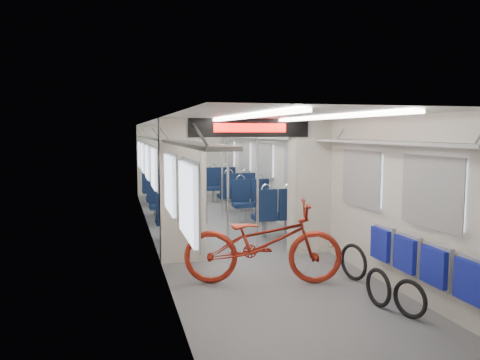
{
  "coord_description": "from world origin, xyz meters",
  "views": [
    {
      "loc": [
        -2.09,
        -9.38,
        2.09
      ],
      "look_at": [
        -0.0,
        -1.48,
        1.24
      ],
      "focal_mm": 35.0,
      "sensor_mm": 36.0,
      "label": 1
    }
  ],
  "objects_px": {
    "seat_bay_near_left": "(175,205)",
    "stanchion_near_left": "(228,186)",
    "bicycle": "(263,242)",
    "bike_hoop_b": "(378,289)",
    "bike_hoop_a": "(410,301)",
    "seat_bay_near_right": "(263,204)",
    "stanchion_far_left": "(190,171)",
    "bike_hoop_c": "(353,264)",
    "seat_bay_far_left": "(162,189)",
    "stanchion_far_right": "(222,170)",
    "stanchion_near_right": "(258,185)",
    "seat_bay_far_right": "(228,186)",
    "flip_bench": "(421,260)"
  },
  "relations": [
    {
      "from": "seat_bay_near_left",
      "to": "stanchion_near_left",
      "type": "bearing_deg",
      "value": -69.65
    },
    {
      "from": "bicycle",
      "to": "bike_hoop_b",
      "type": "bearing_deg",
      "value": -123.5
    },
    {
      "from": "bike_hoop_a",
      "to": "seat_bay_near_left",
      "type": "xyz_separation_m",
      "value": [
        -1.98,
        5.28,
        0.37
      ]
    },
    {
      "from": "bicycle",
      "to": "seat_bay_near_right",
      "type": "bearing_deg",
      "value": -2.91
    },
    {
      "from": "seat_bay_near_right",
      "to": "stanchion_far_left",
      "type": "height_order",
      "value": "stanchion_far_left"
    },
    {
      "from": "seat_bay_near_right",
      "to": "stanchion_near_left",
      "type": "relative_size",
      "value": 0.88
    },
    {
      "from": "seat_bay_near_left",
      "to": "stanchion_far_left",
      "type": "bearing_deg",
      "value": 68.81
    },
    {
      "from": "bicycle",
      "to": "seat_bay_near_right",
      "type": "relative_size",
      "value": 1.07
    },
    {
      "from": "bike_hoop_c",
      "to": "stanchion_far_left",
      "type": "xyz_separation_m",
      "value": [
        -1.48,
        5.34,
        0.91
      ]
    },
    {
      "from": "bike_hoop_a",
      "to": "seat_bay_far_left",
      "type": "relative_size",
      "value": 0.21
    },
    {
      "from": "stanchion_far_left",
      "to": "stanchion_far_right",
      "type": "relative_size",
      "value": 1.0
    },
    {
      "from": "bike_hoop_c",
      "to": "stanchion_near_right",
      "type": "height_order",
      "value": "stanchion_near_right"
    },
    {
      "from": "seat_bay_near_right",
      "to": "stanchion_far_left",
      "type": "relative_size",
      "value": 0.88
    },
    {
      "from": "seat_bay_near_left",
      "to": "seat_bay_far_right",
      "type": "height_order",
      "value": "seat_bay_near_left"
    },
    {
      "from": "bike_hoop_b",
      "to": "seat_bay_near_left",
      "type": "bearing_deg",
      "value": 110.55
    },
    {
      "from": "bike_hoop_b",
      "to": "seat_bay_near_right",
      "type": "height_order",
      "value": "seat_bay_near_right"
    },
    {
      "from": "flip_bench",
      "to": "bike_hoop_b",
      "type": "xyz_separation_m",
      "value": [
        -0.46,
        0.16,
        -0.37
      ]
    },
    {
      "from": "seat_bay_far_left",
      "to": "stanchion_near_left",
      "type": "distance_m",
      "value": 4.9
    },
    {
      "from": "seat_bay_near_right",
      "to": "stanchion_far_right",
      "type": "bearing_deg",
      "value": 109.25
    },
    {
      "from": "seat_bay_far_left",
      "to": "stanchion_far_left",
      "type": "bearing_deg",
      "value": -69.42
    },
    {
      "from": "seat_bay_near_left",
      "to": "stanchion_far_right",
      "type": "height_order",
      "value": "stanchion_far_right"
    },
    {
      "from": "bicycle",
      "to": "stanchion_near_right",
      "type": "bearing_deg",
      "value": -0.11
    },
    {
      "from": "seat_bay_near_left",
      "to": "stanchion_far_left",
      "type": "distance_m",
      "value": 1.65
    },
    {
      "from": "stanchion_far_right",
      "to": "bike_hoop_c",
      "type": "bearing_deg",
      "value": -82.32
    },
    {
      "from": "bicycle",
      "to": "stanchion_far_right",
      "type": "bearing_deg",
      "value": 8.33
    },
    {
      "from": "seat_bay_near_left",
      "to": "stanchion_far_right",
      "type": "distance_m",
      "value": 2.0
    },
    {
      "from": "seat_bay_far_left",
      "to": "stanchion_near_left",
      "type": "height_order",
      "value": "stanchion_near_left"
    },
    {
      "from": "bicycle",
      "to": "seat_bay_far_left",
      "type": "relative_size",
      "value": 1.02
    },
    {
      "from": "bike_hoop_c",
      "to": "stanchion_near_right",
      "type": "bearing_deg",
      "value": 110.29
    },
    {
      "from": "bicycle",
      "to": "bike_hoop_b",
      "type": "xyz_separation_m",
      "value": [
        1.07,
        -1.19,
        -0.36
      ]
    },
    {
      "from": "bike_hoop_b",
      "to": "bike_hoop_c",
      "type": "distance_m",
      "value": 1.01
    },
    {
      "from": "seat_bay_far_left",
      "to": "stanchion_far_left",
      "type": "xyz_separation_m",
      "value": [
        0.56,
        -1.49,
        0.6
      ]
    },
    {
      "from": "stanchion_far_left",
      "to": "seat_bay_near_right",
      "type": "bearing_deg",
      "value": -51.2
    },
    {
      "from": "seat_bay_far_right",
      "to": "stanchion_far_left",
      "type": "distance_m",
      "value": 2.13
    },
    {
      "from": "bike_hoop_b",
      "to": "stanchion_near_left",
      "type": "bearing_deg",
      "value": 110.68
    },
    {
      "from": "bike_hoop_b",
      "to": "seat_bay_near_left",
      "type": "height_order",
      "value": "seat_bay_near_left"
    },
    {
      "from": "bike_hoop_a",
      "to": "seat_bay_far_right",
      "type": "relative_size",
      "value": 0.2
    },
    {
      "from": "stanchion_near_left",
      "to": "bike_hoop_a",
      "type": "bearing_deg",
      "value": -69.32
    },
    {
      "from": "bike_hoop_c",
      "to": "stanchion_far_left",
      "type": "height_order",
      "value": "stanchion_far_left"
    },
    {
      "from": "bike_hoop_b",
      "to": "stanchion_far_left",
      "type": "xyz_separation_m",
      "value": [
        -1.27,
        6.32,
        0.94
      ]
    },
    {
      "from": "bike_hoop_b",
      "to": "bike_hoop_a",
      "type": "bearing_deg",
      "value": -69.29
    },
    {
      "from": "seat_bay_near_left",
      "to": "stanchion_far_left",
      "type": "height_order",
      "value": "stanchion_far_left"
    },
    {
      "from": "bike_hoop_a",
      "to": "bike_hoop_b",
      "type": "distance_m",
      "value": 0.43
    },
    {
      "from": "seat_bay_far_right",
      "to": "bike_hoop_b",
      "type": "bearing_deg",
      "value": -90.29
    },
    {
      "from": "stanchion_far_left",
      "to": "stanchion_far_right",
      "type": "bearing_deg",
      "value": -4.97
    },
    {
      "from": "stanchion_far_left",
      "to": "seat_bay_near_left",
      "type": "bearing_deg",
      "value": -111.19
    },
    {
      "from": "seat_bay_near_left",
      "to": "seat_bay_near_right",
      "type": "xyz_separation_m",
      "value": [
        1.87,
        -0.19,
        -0.03
      ]
    },
    {
      "from": "flip_bench",
      "to": "seat_bay_far_right",
      "type": "bearing_deg",
      "value": 92.98
    },
    {
      "from": "seat_bay_far_right",
      "to": "stanchion_far_left",
      "type": "height_order",
      "value": "stanchion_far_left"
    },
    {
      "from": "flip_bench",
      "to": "stanchion_far_right",
      "type": "xyz_separation_m",
      "value": [
        -0.96,
        6.41,
        0.57
      ]
    }
  ]
}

